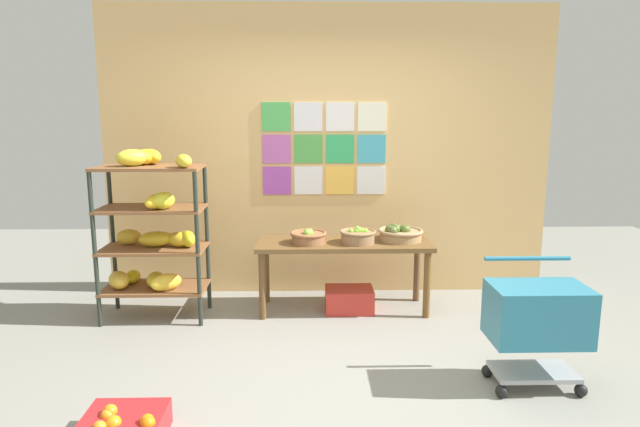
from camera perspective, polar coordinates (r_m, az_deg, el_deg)
name	(u,v)px	position (r m, az deg, el deg)	size (l,w,h in m)	color
ground	(338,383)	(3.74, 1.92, -17.34)	(9.77, 9.77, 0.00)	gray
back_wall_with_art	(328,153)	(5.23, 0.82, 6.40)	(4.26, 0.07, 2.74)	#E1B270
banana_shelf_unit	(152,224)	(4.80, -17.19, -1.06)	(0.87, 0.58, 1.46)	#252D24
display_table	(344,251)	(4.83, 2.48, -3.91)	(1.53, 0.55, 0.63)	brown
fruit_basket_back_left	(358,236)	(4.75, 4.00, -2.36)	(0.31, 0.31, 0.14)	#936C4B
fruit_basket_right	(308,237)	(4.73, -1.24, -2.45)	(0.32, 0.32, 0.13)	#91613C
fruit_basket_centre	(400,233)	(4.89, 8.39, -2.08)	(0.40, 0.40, 0.15)	#A78557
produce_crate_under_table	(349,299)	(4.93, 3.08, -9.00)	(0.42, 0.31, 0.21)	red
orange_crate_foreground	(124,427)	(3.32, -19.90, -20.33)	(0.43, 0.37, 0.20)	red
shopping_cart	(537,318)	(3.77, 21.84, -10.11)	(0.60, 0.42, 0.81)	black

